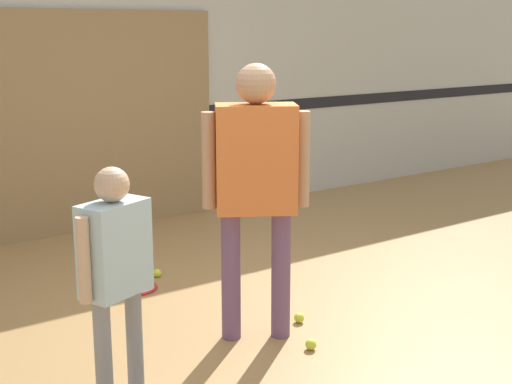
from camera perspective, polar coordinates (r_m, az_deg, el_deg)
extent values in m
plane|color=#A87F4C|center=(4.62, 0.95, -10.51)|extent=(16.00, 16.00, 0.00)
cube|color=beige|center=(6.69, -13.53, 10.54)|extent=(16.00, 0.06, 3.20)
cube|color=black|center=(6.70, -13.16, 5.62)|extent=(16.00, 0.01, 0.12)
cube|color=#93754C|center=(6.54, -16.30, 5.08)|extent=(3.30, 0.05, 2.01)
cylinder|color=#6B4C70|center=(4.29, -2.02, -6.72)|extent=(0.12, 0.12, 0.79)
cylinder|color=#6B4C70|center=(4.31, 2.00, -6.61)|extent=(0.12, 0.12, 0.79)
cube|color=orange|center=(4.12, 0.00, 2.69)|extent=(0.53, 0.46, 0.63)
sphere|color=tan|center=(4.06, 0.00, 8.66)|extent=(0.23, 0.23, 0.23)
cylinder|color=tan|center=(4.11, -3.80, 2.52)|extent=(0.08, 0.08, 0.56)
cylinder|color=tan|center=(4.15, 3.76, 2.63)|extent=(0.08, 0.08, 0.56)
cylinder|color=gray|center=(3.62, -12.11, -12.73)|extent=(0.08, 0.08, 0.58)
cylinder|color=gray|center=(3.76, -9.69, -11.60)|extent=(0.08, 0.08, 0.58)
cube|color=silver|center=(3.50, -11.24, -4.43)|extent=(0.38, 0.30, 0.46)
sphere|color=#DBAD89|center=(3.42, -11.46, 0.59)|extent=(0.17, 0.17, 0.17)
cylinder|color=#DBAD89|center=(3.37, -13.60, -5.34)|extent=(0.06, 0.06, 0.41)
cylinder|color=#DBAD89|center=(3.64, -9.04, -3.77)|extent=(0.06, 0.06, 0.41)
torus|color=red|center=(5.27, -9.60, -7.55)|extent=(0.43, 0.43, 0.02)
cylinder|color=silver|center=(5.27, -9.60, -7.55)|extent=(0.27, 0.27, 0.01)
cylinder|color=black|center=(5.31, -12.18, -7.52)|extent=(0.17, 0.12, 0.02)
sphere|color=black|center=(5.33, -13.16, -7.51)|extent=(0.03, 0.03, 0.03)
sphere|color=#CCE038|center=(4.28, 4.41, -12.06)|extent=(0.07, 0.07, 0.07)
sphere|color=#CCE038|center=(5.48, -7.92, -6.44)|extent=(0.07, 0.07, 0.07)
sphere|color=#CCE038|center=(4.64, 3.47, -10.02)|extent=(0.07, 0.07, 0.07)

